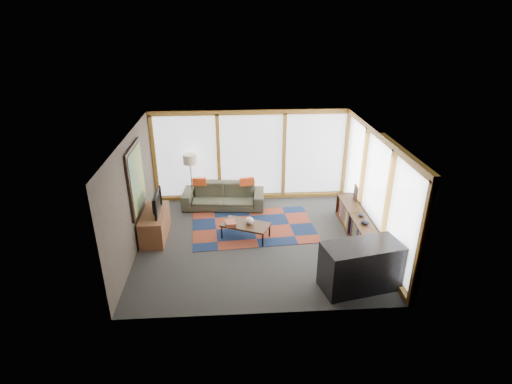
{
  "coord_description": "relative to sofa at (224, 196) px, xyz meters",
  "views": [
    {
      "loc": [
        -0.54,
        -8.15,
        4.97
      ],
      "look_at": [
        0.0,
        0.4,
        1.1
      ],
      "focal_mm": 28.0,
      "sensor_mm": 36.0,
      "label": 1
    }
  ],
  "objects": [
    {
      "name": "pillow_right",
      "position": [
        0.65,
        -0.05,
        0.43
      ],
      "size": [
        0.4,
        0.2,
        0.21
      ],
      "primitive_type": "cube",
      "rotation": [
        0.0,
        0.0,
        0.21
      ],
      "color": "#CA4517",
      "rests_on": "sofa"
    },
    {
      "name": "ground",
      "position": [
        0.81,
        -1.91,
        -0.33
      ],
      "size": [
        5.5,
        5.5,
        0.0
      ],
      "primitive_type": "plane",
      "color": "#2E2F2C",
      "rests_on": "ground"
    },
    {
      "name": "tv_console",
      "position": [
        -1.62,
        -1.55,
        0.0
      ],
      "size": [
        0.54,
        1.31,
        0.65
      ],
      "primitive_type": "cube",
      "color": "brown",
      "rests_on": "ground"
    },
    {
      "name": "bowl_b",
      "position": [
        3.26,
        -1.92,
        0.3
      ],
      "size": [
        0.17,
        0.17,
        0.08
      ],
      "primitive_type": "ellipsoid",
      "rotation": [
        0.0,
        0.0,
        -0.11
      ],
      "color": "black",
      "rests_on": "bookshelf"
    },
    {
      "name": "coffee_table",
      "position": [
        0.54,
        -1.74,
        -0.14
      ],
      "size": [
        1.25,
        0.97,
        0.37
      ],
      "primitive_type": null,
      "rotation": [
        0.0,
        0.0,
        -0.42
      ],
      "color": "black",
      "rests_on": "ground"
    },
    {
      "name": "shelf_picture",
      "position": [
        3.38,
        -1.02,
        0.45
      ],
      "size": [
        0.06,
        0.29,
        0.38
      ],
      "primitive_type": "cube",
      "rotation": [
        0.0,
        0.0,
        -0.09
      ],
      "color": "black",
      "rests_on": "bookshelf"
    },
    {
      "name": "television",
      "position": [
        -1.59,
        -1.54,
        0.58
      ],
      "size": [
        0.13,
        0.88,
        0.51
      ],
      "primitive_type": "imported",
      "rotation": [
        0.0,
        0.0,
        1.58
      ],
      "color": "black",
      "rests_on": "tv_console"
    },
    {
      "name": "bar_counter",
      "position": [
        2.7,
        -3.76,
        0.15
      ],
      "size": [
        1.62,
        1.0,
        0.95
      ],
      "primitive_type": "cube",
      "rotation": [
        0.0,
        0.0,
        0.21
      ],
      "color": "black",
      "rests_on": "ground"
    },
    {
      "name": "vase",
      "position": [
        0.64,
        -1.74,
        0.14
      ],
      "size": [
        0.2,
        0.2,
        0.18
      ],
      "primitive_type": "ellipsoid",
      "rotation": [
        0.0,
        0.0,
        0.01
      ],
      "color": "beige",
      "rests_on": "coffee_table"
    },
    {
      "name": "bowl_a",
      "position": [
        3.24,
        -2.29,
        0.31
      ],
      "size": [
        0.21,
        0.21,
        0.1
      ],
      "primitive_type": "ellipsoid",
      "rotation": [
        0.0,
        0.0,
        0.03
      ],
      "color": "black",
      "rests_on": "bookshelf"
    },
    {
      "name": "sofa",
      "position": [
        0.0,
        0.0,
        0.0
      ],
      "size": [
        2.3,
        1.08,
        0.65
      ],
      "primitive_type": "imported",
      "rotation": [
        0.0,
        0.0,
        -0.09
      ],
      "color": "#353829",
      "rests_on": "ground"
    },
    {
      "name": "pillow_left",
      "position": [
        -0.64,
        0.03,
        0.43
      ],
      "size": [
        0.38,
        0.12,
        0.21
      ],
      "primitive_type": "cube",
      "rotation": [
        0.0,
        0.0,
        -0.02
      ],
      "color": "#CA4517",
      "rests_on": "sofa"
    },
    {
      "name": "book_stack",
      "position": [
        0.18,
        -1.77,
        0.1
      ],
      "size": [
        0.27,
        0.32,
        0.1
      ],
      "primitive_type": "cube",
      "rotation": [
        0.0,
        0.0,
        0.14
      ],
      "color": "brown",
      "rests_on": "coffee_table"
    },
    {
      "name": "floor_lamp",
      "position": [
        -0.87,
        0.18,
        0.42
      ],
      "size": [
        0.38,
        0.38,
        1.49
      ],
      "primitive_type": null,
      "color": "black",
      "rests_on": "ground"
    },
    {
      "name": "bookshelf",
      "position": [
        3.24,
        -1.75,
        -0.03
      ],
      "size": [
        0.43,
        2.35,
        0.59
      ],
      "primitive_type": null,
      "color": "black",
      "rests_on": "ground"
    },
    {
      "name": "room_envelope",
      "position": [
        1.3,
        -1.35,
        1.22
      ],
      "size": [
        5.52,
        5.02,
        2.62
      ],
      "color": "#3A322B",
      "rests_on": "ground"
    },
    {
      "name": "rug",
      "position": [
        0.75,
        -1.24,
        -0.32
      ],
      "size": [
        3.18,
        2.18,
        0.01
      ],
      "primitive_type": "cube",
      "rotation": [
        0.0,
        0.0,
        0.08
      ],
      "color": "maroon",
      "rests_on": "ground"
    }
  ]
}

